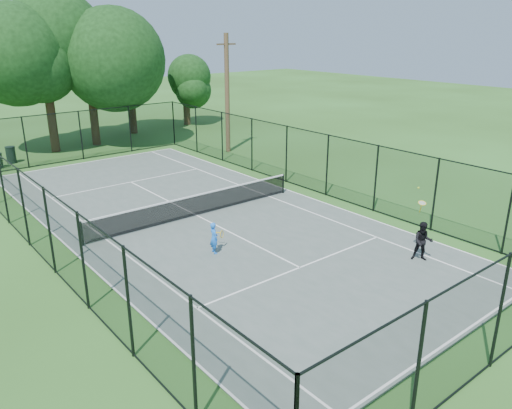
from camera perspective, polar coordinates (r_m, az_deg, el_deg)
ground at (r=21.69m, az=-6.75°, el=-1.41°), size 120.00×120.00×0.00m
tennis_court at (r=21.68m, az=-6.76°, el=-1.33°), size 11.00×24.00×0.06m
tennis_net at (r=21.50m, az=-6.81°, el=0.03°), size 10.08×0.08×0.95m
fence at (r=21.21m, az=-6.91°, el=2.38°), size 13.10×26.10×3.00m
tree_near_left at (r=34.95m, az=-23.00°, el=14.31°), size 6.78×6.78×8.84m
tree_near_mid at (r=36.16m, az=-18.66°, el=15.27°), size 7.00×7.00×9.15m
tree_near_right at (r=39.72m, az=-14.33°, el=14.70°), size 5.45×5.45×7.52m
tree_far_right at (r=42.70m, az=-8.04°, el=13.08°), size 3.75×3.75×4.96m
trash_bin_right at (r=33.54m, az=-26.22°, el=5.12°), size 0.58×0.58×1.01m
utility_pole at (r=32.58m, az=-3.31°, el=12.57°), size 1.40×0.30×7.44m
player_blue at (r=17.88m, az=-4.82°, el=-3.80°), size 0.76×0.48×1.16m
player_black at (r=18.16m, az=18.53°, el=-3.99°), size 0.86×1.12×2.43m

